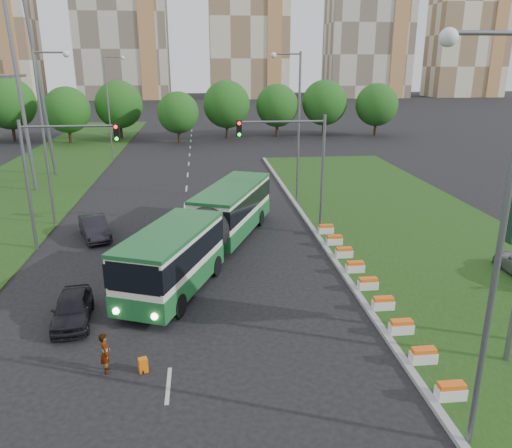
{
  "coord_description": "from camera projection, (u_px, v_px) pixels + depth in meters",
  "views": [
    {
      "loc": [
        -1.54,
        -21.65,
        11.14
      ],
      "look_at": [
        1.38,
        4.59,
        2.6
      ],
      "focal_mm": 35.0,
      "sensor_mm": 36.0,
      "label": 1
    }
  ],
  "objects": [
    {
      "name": "left_verge",
      "position": [
        22.0,
        190.0,
        45.8
      ],
      "size": [
        12.0,
        110.0,
        0.1
      ],
      "primitive_type": "cube",
      "color": "#1C3E11",
      "rests_on": "ground"
    },
    {
      "name": "apartment_tower_east",
      "position": [
        369.0,
        24.0,
        164.45
      ],
      "size": [
        27.0,
        15.0,
        47.0
      ],
      "primitive_type": "cube",
      "color": "beige",
      "rests_on": "ground"
    },
    {
      "name": "car_left_near",
      "position": [
        72.0,
        308.0,
        22.3
      ],
      "size": [
        2.04,
        4.14,
        1.36
      ],
      "primitive_type": "imported",
      "rotation": [
        0.0,
        0.0,
        0.11
      ],
      "color": "black",
      "rests_on": "ground"
    },
    {
      "name": "articulated_bus",
      "position": [
        204.0,
        228.0,
        29.49
      ],
      "size": [
        2.8,
        17.96,
        2.96
      ],
      "rotation": [
        0.0,
        0.0,
        -0.39
      ],
      "color": "silver",
      "rests_on": "ground"
    },
    {
      "name": "pedestrian",
      "position": [
        105.0,
        353.0,
        18.65
      ],
      "size": [
        0.5,
        0.65,
        1.6
      ],
      "primitive_type": "imported",
      "rotation": [
        0.0,
        0.0,
        1.79
      ],
      "color": "gray",
      "rests_on": "ground"
    },
    {
      "name": "street_lamps",
      "position": [
        177.0,
        149.0,
        31.36
      ],
      "size": [
        36.0,
        60.0,
        12.0
      ],
      "primitive_type": null,
      "color": "slate",
      "rests_on": "ground"
    },
    {
      "name": "shopping_trolley",
      "position": [
        143.0,
        365.0,
        18.8
      ],
      "size": [
        0.33,
        0.35,
        0.56
      ],
      "rotation": [
        0.0,
        0.0,
        0.32
      ],
      "color": "orange",
      "rests_on": "ground"
    },
    {
      "name": "grass_median",
      "position": [
        425.0,
        239.0,
        32.97
      ],
      "size": [
        14.0,
        60.0,
        0.15
      ],
      "primitive_type": "cube",
      "color": "#1C3E11",
      "rests_on": "ground"
    },
    {
      "name": "traffic_mast_left",
      "position": [
        53.0,
        164.0,
        29.84
      ],
      "size": [
        5.76,
        0.32,
        8.0
      ],
      "color": "slate",
      "rests_on": "ground"
    },
    {
      "name": "tree_line",
      "position": [
        276.0,
        109.0,
        75.74
      ],
      "size": [
        120.0,
        8.0,
        9.0
      ],
      "primitive_type": null,
      "color": "#1D5316",
      "rests_on": "ground"
    },
    {
      "name": "lane_markings",
      "position": [
        185.0,
        200.0,
        42.66
      ],
      "size": [
        0.2,
        100.0,
        0.01
      ],
      "primitive_type": null,
      "color": "#AFAFA8",
      "rests_on": "ground"
    },
    {
      "name": "car_left_far",
      "position": [
        95.0,
        227.0,
        33.14
      ],
      "size": [
        2.92,
        4.64,
        1.45
      ],
      "primitive_type": "imported",
      "rotation": [
        0.0,
        0.0,
        0.35
      ],
      "color": "black",
      "rests_on": "ground"
    },
    {
      "name": "ground",
      "position": [
        238.0,
        305.0,
        24.06
      ],
      "size": [
        360.0,
        360.0,
        0.0
      ],
      "primitive_type": "plane",
      "color": "black",
      "rests_on": "ground"
    },
    {
      "name": "flower_planters",
      "position": [
        368.0,
        283.0,
        25.38
      ],
      "size": [
        1.1,
        18.1,
        0.6
      ],
      "primitive_type": null,
      "color": "white",
      "rests_on": "grass_median"
    },
    {
      "name": "midrise_east",
      "position": [
        468.0,
        36.0,
        169.2
      ],
      "size": [
        24.0,
        14.0,
        40.0
      ],
      "primitive_type": "cube",
      "color": "beige",
      "rests_on": "ground"
    },
    {
      "name": "traffic_mast_median",
      "position": [
        299.0,
        157.0,
        32.37
      ],
      "size": [
        5.76,
        0.32,
        8.0
      ],
      "color": "slate",
      "rests_on": "ground"
    },
    {
      "name": "apartment_tower_cwest",
      "position": [
        121.0,
        13.0,
        155.29
      ],
      "size": [
        28.0,
        15.0,
        52.0
      ],
      "primitive_type": "cube",
      "color": "beige",
      "rests_on": "ground"
    },
    {
      "name": "apartment_tower_ceast",
      "position": [
        248.0,
        18.0,
        159.79
      ],
      "size": [
        25.0,
        15.0,
        50.0
      ],
      "primitive_type": "cube",
      "color": "beige",
      "rests_on": "ground"
    },
    {
      "name": "median_kerb",
      "position": [
        322.0,
        242.0,
        32.23
      ],
      "size": [
        0.3,
        60.0,
        0.18
      ],
      "primitive_type": "cube",
      "color": "#949494",
      "rests_on": "ground"
    }
  ]
}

